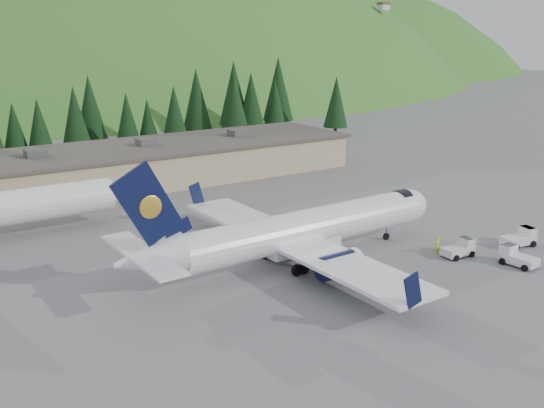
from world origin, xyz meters
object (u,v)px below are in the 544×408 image
at_px(baggage_tug_b, 521,238).
at_px(baggage_tug_c, 516,257).
at_px(baggage_tug_a, 460,248).
at_px(ramp_worker, 437,245).
at_px(airliner, 300,231).
at_px(terminal_building, 113,167).

distance_m(baggage_tug_b, baggage_tug_c, 5.83).
relative_size(baggage_tug_a, baggage_tug_b, 0.88).
bearing_deg(ramp_worker, baggage_tug_a, 109.46).
distance_m(baggage_tug_a, baggage_tug_c, 4.94).
relative_size(airliner, terminal_building, 0.47).
bearing_deg(baggage_tug_b, baggage_tug_a, 178.33).
xyz_separation_m(baggage_tug_c, ramp_worker, (-3.75, 5.90, 0.08)).
relative_size(airliner, ramp_worker, 19.59).
distance_m(baggage_tug_b, terminal_building, 52.82).
bearing_deg(airliner, terminal_building, 95.01).
height_order(baggage_tug_a, terminal_building, terminal_building).
height_order(baggage_tug_a, baggage_tug_b, baggage_tug_b).
height_order(airliner, baggage_tug_c, airliner).
xyz_separation_m(airliner, baggage_tug_c, (15.97, -11.43, -2.21)).
xyz_separation_m(baggage_tug_a, baggage_tug_c, (2.36, -4.34, 0.03)).
distance_m(airliner, ramp_worker, 13.59).
bearing_deg(terminal_building, baggage_tug_a, -68.64).
height_order(baggage_tug_b, ramp_worker, baggage_tug_b).
bearing_deg(ramp_worker, baggage_tug_b, 139.25).
xyz_separation_m(airliner, terminal_building, (-4.02, 38.02, -0.37)).
bearing_deg(baggage_tug_b, airliner, 166.96).
distance_m(airliner, baggage_tug_b, 22.74).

